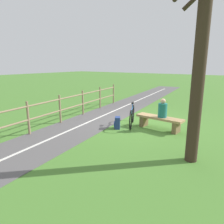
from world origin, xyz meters
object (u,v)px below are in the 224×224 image
Objects in this scene: bicycle at (132,116)px; backpack at (117,123)px; bench at (159,121)px; tree_by_path at (197,75)px; person_seated at (163,109)px.

bicycle is 3.56× the size of backpack.
bench is 1.09m from bicycle.
tree_by_path reaches higher than backpack.
person_seated is 1.75m from backpack.
person_seated is 0.44× the size of bicycle.
backpack is 3.74m from tree_by_path.
tree_by_path reaches higher than bench.
bench is at bearing -149.16° from backpack.
bicycle is at bearing -114.36° from backpack.
bicycle reaches higher than bench.
person_seated is 1.25m from bicycle.
backpack is at bearing 36.80° from bench.
bench is 1.58m from backpack.
tree_by_path is at bearing 133.40° from person_seated.
person_seated is at bearing -151.29° from backpack.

